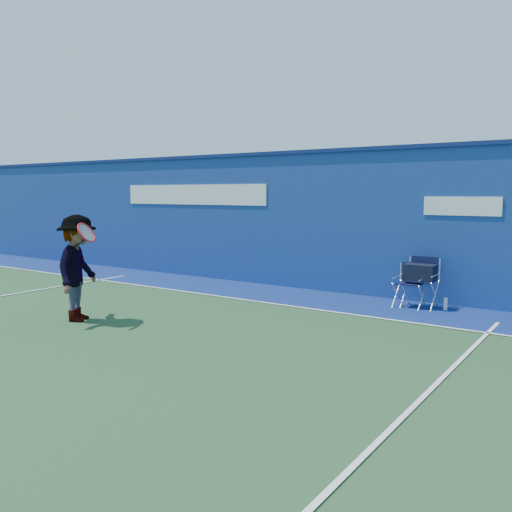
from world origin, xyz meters
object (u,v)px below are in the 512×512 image
Objects in this scene: directors_chair_right at (420,287)px; water_bottle at (445,304)px; tennis_player at (78,268)px; directors_chair_left at (409,294)px.

water_bottle is at bearing 1.29° from directors_chair_right.
directors_chair_right is at bearing 44.15° from tennis_player.
directors_chair_right reaches higher than water_bottle.
tennis_player is (-4.89, -4.30, 0.78)m from water_bottle.
directors_chair_left reaches higher than water_bottle.
directors_chair_left is at bearing -170.29° from water_bottle.
water_bottle is (0.64, 0.11, -0.14)m from directors_chair_left.
tennis_player is (-4.41, -4.28, 0.50)m from directors_chair_right.
water_bottle is at bearing 41.29° from tennis_player.
tennis_player reaches higher than directors_chair_left.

